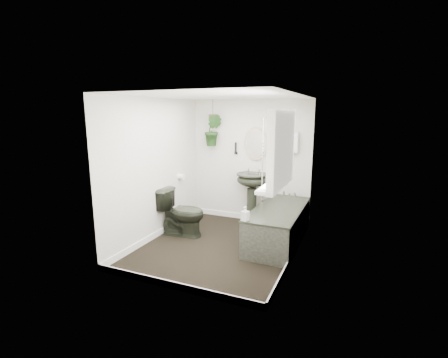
% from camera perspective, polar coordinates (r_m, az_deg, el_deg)
% --- Properties ---
extents(floor, '(2.30, 2.80, 0.02)m').
position_cam_1_polar(floor, '(5.23, -0.66, -11.76)').
color(floor, black).
rests_on(floor, ground).
extents(ceiling, '(2.30, 2.80, 0.02)m').
position_cam_1_polar(ceiling, '(4.80, -0.73, 14.54)').
color(ceiling, white).
rests_on(ceiling, ground).
extents(wall_back, '(2.30, 0.02, 2.30)m').
position_cam_1_polar(wall_back, '(6.18, 4.61, 3.08)').
color(wall_back, beige).
rests_on(wall_back, ground).
extents(wall_front, '(2.30, 0.02, 2.30)m').
position_cam_1_polar(wall_front, '(3.67, -9.65, -3.00)').
color(wall_front, beige).
rests_on(wall_front, ground).
extents(wall_left, '(0.02, 2.80, 2.30)m').
position_cam_1_polar(wall_left, '(5.45, -11.92, 1.71)').
color(wall_left, beige).
rests_on(wall_left, ground).
extents(wall_right, '(0.02, 2.80, 2.30)m').
position_cam_1_polar(wall_right, '(4.55, 12.79, -0.28)').
color(wall_right, beige).
rests_on(wall_right, ground).
extents(skirting, '(2.30, 2.80, 0.10)m').
position_cam_1_polar(skirting, '(5.21, -0.66, -11.15)').
color(skirting, white).
rests_on(skirting, floor).
extents(bathtub, '(0.72, 1.72, 0.58)m').
position_cam_1_polar(bathtub, '(5.33, 9.53, -8.02)').
color(bathtub, black).
rests_on(bathtub, floor).
extents(bath_screen, '(0.04, 0.72, 1.40)m').
position_cam_1_polar(bath_screen, '(5.63, 7.80, 3.50)').
color(bath_screen, silver).
rests_on(bath_screen, bathtub).
extents(shower_box, '(0.20, 0.10, 0.35)m').
position_cam_1_polar(shower_box, '(5.86, 11.92, 6.34)').
color(shower_box, white).
rests_on(shower_box, wall_back).
extents(oval_mirror, '(0.46, 0.03, 0.62)m').
position_cam_1_polar(oval_mirror, '(6.07, 5.65, 6.23)').
color(oval_mirror, tan).
rests_on(oval_mirror, wall_back).
extents(wall_sconce, '(0.04, 0.04, 0.22)m').
position_cam_1_polar(wall_sconce, '(6.20, 2.06, 5.46)').
color(wall_sconce, black).
rests_on(wall_sconce, wall_back).
extents(toilet_roll_holder, '(0.11, 0.11, 0.11)m').
position_cam_1_polar(toilet_roll_holder, '(6.04, -7.55, 0.41)').
color(toilet_roll_holder, white).
rests_on(toilet_roll_holder, wall_left).
extents(window_recess, '(0.08, 1.00, 0.90)m').
position_cam_1_polar(window_recess, '(3.81, 10.13, 5.16)').
color(window_recess, white).
rests_on(window_recess, wall_right).
extents(window_sill, '(0.18, 1.00, 0.04)m').
position_cam_1_polar(window_sill, '(3.89, 8.91, -0.93)').
color(window_sill, white).
rests_on(window_sill, wall_right).
extents(window_blinds, '(0.01, 0.86, 0.76)m').
position_cam_1_polar(window_blinds, '(3.82, 9.47, 5.20)').
color(window_blinds, white).
rests_on(window_blinds, wall_right).
extents(toilet, '(0.82, 0.52, 0.80)m').
position_cam_1_polar(toilet, '(5.59, -7.42, -5.80)').
color(toilet, black).
rests_on(toilet, floor).
extents(pedestal_sink, '(0.59, 0.51, 0.97)m').
position_cam_1_polar(pedestal_sink, '(6.06, 4.89, -3.51)').
color(pedestal_sink, black).
rests_on(pedestal_sink, floor).
extents(sill_plant, '(0.21, 0.19, 0.22)m').
position_cam_1_polar(sill_plant, '(4.16, 9.40, 1.70)').
color(sill_plant, black).
rests_on(sill_plant, window_sill).
extents(hanging_plant, '(0.37, 0.31, 0.60)m').
position_cam_1_polar(hanging_plant, '(6.24, -1.95, 8.55)').
color(hanging_plant, black).
rests_on(hanging_plant, ceiling).
extents(soap_bottle, '(0.11, 0.11, 0.20)m').
position_cam_1_polar(soap_bottle, '(4.56, 3.74, -6.09)').
color(soap_bottle, black).
rests_on(soap_bottle, bathtub).
extents(hanging_pot, '(0.16, 0.16, 0.12)m').
position_cam_1_polar(hanging_pot, '(6.23, -1.97, 10.75)').
color(hanging_pot, '#503931').
rests_on(hanging_pot, ceiling).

